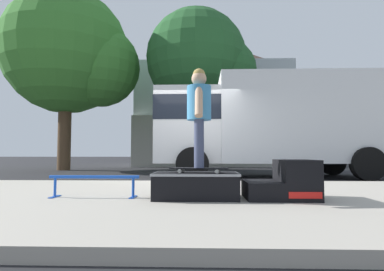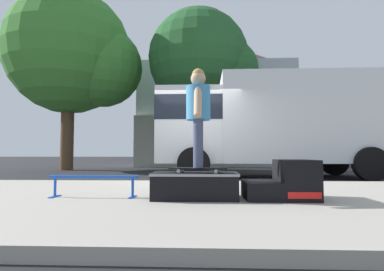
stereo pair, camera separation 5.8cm
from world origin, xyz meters
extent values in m
plane|color=black|center=(0.00, 0.00, 0.00)|extent=(140.00, 140.00, 0.00)
cube|color=#A8A093|center=(0.00, -3.00, 0.06)|extent=(50.00, 5.00, 0.12)
cube|color=black|center=(0.14, -3.26, 0.29)|extent=(1.11, 0.71, 0.34)
cube|color=gray|center=(0.14, -3.26, 0.45)|extent=(1.13, 0.73, 0.03)
cube|color=black|center=(1.02, -3.26, 0.24)|extent=(0.46, 0.74, 0.23)
cube|color=black|center=(1.48, -3.26, 0.38)|extent=(0.46, 0.74, 0.52)
cube|color=red|center=(1.48, -3.64, 0.21)|extent=(0.40, 0.01, 0.08)
cylinder|color=blue|center=(-1.27, -3.22, 0.40)|extent=(1.25, 0.04, 0.04)
cylinder|color=blue|center=(-1.82, -3.22, 0.26)|extent=(0.04, 0.04, 0.28)
cube|color=blue|center=(-1.82, -3.22, 0.13)|extent=(0.06, 0.28, 0.01)
cylinder|color=blue|center=(-0.73, -3.22, 0.26)|extent=(0.04, 0.04, 0.28)
cube|color=blue|center=(-0.73, -3.22, 0.13)|extent=(0.06, 0.28, 0.01)
cube|color=black|center=(0.18, -3.30, 0.52)|extent=(0.80, 0.31, 0.02)
cylinder|color=silver|center=(0.44, -3.25, 0.49)|extent=(0.06, 0.04, 0.05)
cylinder|color=silver|center=(0.41, -3.42, 0.49)|extent=(0.06, 0.04, 0.05)
cylinder|color=silver|center=(-0.05, -3.17, 0.49)|extent=(0.06, 0.04, 0.05)
cylinder|color=silver|center=(-0.08, -3.35, 0.49)|extent=(0.06, 0.04, 0.05)
cylinder|color=#3F4766|center=(0.18, -3.22, 0.85)|extent=(0.13, 0.13, 0.64)
cylinder|color=#3F4766|center=(0.18, -3.38, 0.85)|extent=(0.13, 0.13, 0.64)
cylinder|color=#3F8CBF|center=(0.18, -3.30, 1.41)|extent=(0.33, 0.33, 0.47)
cylinder|color=tan|center=(0.18, -3.09, 1.39)|extent=(0.10, 0.28, 0.44)
cylinder|color=tan|center=(0.18, -3.50, 1.39)|extent=(0.10, 0.28, 0.44)
sphere|color=tan|center=(0.18, -3.30, 1.74)|extent=(0.21, 0.21, 0.21)
sphere|color=tan|center=(0.18, -3.30, 1.80)|extent=(0.17, 0.17, 0.17)
cube|color=silver|center=(3.25, 2.20, 1.75)|extent=(5.00, 2.35, 2.60)
cube|color=white|center=(-0.20, 2.20, 1.55)|extent=(1.90, 2.16, 2.20)
cube|color=black|center=(-0.20, 2.20, 2.03)|extent=(1.92, 2.19, 0.70)
cylinder|color=black|center=(-0.05, 1.03, 0.45)|extent=(0.90, 0.28, 0.90)
cylinder|color=black|center=(-0.05, 3.38, 0.45)|extent=(0.90, 0.28, 0.90)
cylinder|color=black|center=(4.64, 1.02, 0.45)|extent=(0.90, 0.28, 0.90)
cylinder|color=black|center=(4.64, 3.38, 0.45)|extent=(0.90, 0.28, 0.90)
cylinder|color=brown|center=(-0.05, 6.36, 1.76)|extent=(0.56, 0.56, 3.52)
sphere|color=#235628|center=(-0.05, 6.36, 4.98)|extent=(4.48, 4.48, 4.48)
sphere|color=#235628|center=(1.18, 6.36, 4.42)|extent=(2.91, 2.91, 2.91)
cylinder|color=brown|center=(-5.89, 6.13, 1.75)|extent=(0.56, 0.56, 3.50)
sphere|color=#387A2D|center=(-5.89, 6.13, 5.29)|extent=(5.51, 5.51, 5.51)
sphere|color=#387A2D|center=(-4.38, 6.13, 4.60)|extent=(3.58, 3.58, 3.58)
cube|color=silver|center=(0.88, 13.42, 3.00)|extent=(9.00, 7.50, 6.00)
cube|color=#B2ADA3|center=(0.88, 9.42, 1.40)|extent=(9.00, 0.50, 2.80)
pyramid|color=#473328|center=(0.88, 13.42, 7.20)|extent=(9.54, 7.95, 2.40)
camera|label=1|loc=(0.23, -7.53, 0.72)|focal=29.36mm
camera|label=2|loc=(0.29, -7.52, 0.72)|focal=29.36mm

